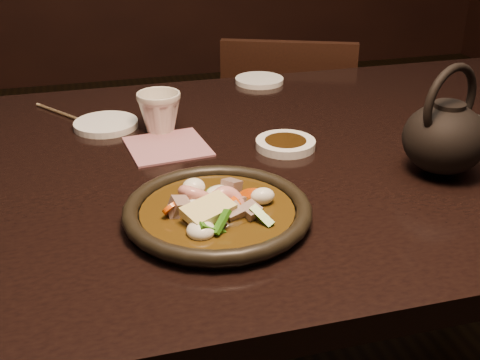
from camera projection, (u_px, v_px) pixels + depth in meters
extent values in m
cube|color=black|center=(276.00, 162.00, 1.06)|extent=(1.60, 0.90, 0.04)
cylinder|color=black|center=(470.00, 201.00, 1.72)|extent=(0.06, 0.06, 0.71)
cube|color=black|center=(287.00, 159.00, 1.90)|extent=(0.49, 0.49, 0.04)
cylinder|color=black|center=(331.00, 196.00, 2.11)|extent=(0.03, 0.03, 0.37)
cylinder|color=black|center=(332.00, 243.00, 1.84)|extent=(0.03, 0.03, 0.37)
cylinder|color=black|center=(244.00, 191.00, 2.14)|extent=(0.03, 0.03, 0.37)
cylinder|color=black|center=(233.00, 236.00, 1.87)|extent=(0.03, 0.03, 0.37)
cube|color=black|center=(287.00, 113.00, 1.65)|extent=(0.34, 0.16, 0.40)
cylinder|color=black|center=(218.00, 217.00, 0.84)|extent=(0.24, 0.24, 0.01)
torus|color=black|center=(217.00, 210.00, 0.83)|extent=(0.26, 0.26, 0.02)
cylinder|color=#3B270A|center=(217.00, 212.00, 0.84)|extent=(0.22, 0.22, 0.01)
ellipsoid|color=#3B270A|center=(217.00, 212.00, 0.84)|extent=(0.12, 0.11, 0.03)
torus|color=#E39E8F|center=(228.00, 208.00, 0.83)|extent=(0.06, 0.05, 0.05)
torus|color=#E39E8F|center=(196.00, 196.00, 0.85)|extent=(0.07, 0.07, 0.05)
cube|color=gray|center=(177.00, 211.00, 0.82)|extent=(0.03, 0.03, 0.03)
cube|color=gray|center=(227.00, 196.00, 0.86)|extent=(0.03, 0.03, 0.03)
cube|color=gray|center=(231.00, 187.00, 0.88)|extent=(0.04, 0.04, 0.03)
cube|color=gray|center=(250.00, 212.00, 0.81)|extent=(0.03, 0.04, 0.03)
cube|color=gray|center=(233.00, 214.00, 0.81)|extent=(0.03, 0.03, 0.03)
cube|color=gray|center=(180.00, 206.00, 0.82)|extent=(0.03, 0.03, 0.03)
cube|color=gray|center=(235.00, 204.00, 0.84)|extent=(0.03, 0.04, 0.03)
cylinder|color=#E74E07|center=(175.00, 206.00, 0.82)|extent=(0.05, 0.05, 0.04)
cylinder|color=#E74E07|center=(228.00, 203.00, 0.83)|extent=(0.05, 0.05, 0.03)
cylinder|color=#E74E07|center=(222.00, 200.00, 0.84)|extent=(0.04, 0.05, 0.04)
cylinder|color=#E74E07|center=(252.00, 196.00, 0.86)|extent=(0.04, 0.03, 0.04)
cube|color=#307516|center=(221.00, 222.00, 0.78)|extent=(0.03, 0.03, 0.03)
cube|color=#307516|center=(212.00, 228.00, 0.77)|extent=(0.04, 0.02, 0.02)
cube|color=#307516|center=(204.00, 196.00, 0.87)|extent=(0.04, 0.03, 0.02)
cube|color=#307516|center=(262.00, 216.00, 0.80)|extent=(0.03, 0.04, 0.02)
cube|color=#307516|center=(210.00, 198.00, 0.84)|extent=(0.01, 0.04, 0.02)
cube|color=#307516|center=(212.00, 225.00, 0.79)|extent=(0.02, 0.04, 0.02)
ellipsoid|color=white|center=(194.00, 187.00, 0.86)|extent=(0.03, 0.03, 0.03)
ellipsoid|color=white|center=(201.00, 230.00, 0.77)|extent=(0.04, 0.04, 0.02)
ellipsoid|color=white|center=(262.00, 196.00, 0.84)|extent=(0.03, 0.03, 0.02)
ellipsoid|color=white|center=(214.00, 206.00, 0.83)|extent=(0.03, 0.03, 0.03)
ellipsoid|color=white|center=(222.00, 209.00, 0.83)|extent=(0.03, 0.02, 0.02)
ellipsoid|color=white|center=(193.00, 208.00, 0.83)|extent=(0.04, 0.02, 0.03)
ellipsoid|color=white|center=(220.00, 192.00, 0.87)|extent=(0.04, 0.03, 0.02)
cube|color=#FAED96|center=(208.00, 210.00, 0.80)|extent=(0.08, 0.07, 0.03)
cylinder|color=white|center=(285.00, 144.00, 1.07)|extent=(0.11, 0.11, 0.01)
cylinder|color=white|center=(106.00, 124.00, 1.16)|extent=(0.12, 0.12, 0.01)
cylinder|color=white|center=(259.00, 80.00, 1.41)|extent=(0.11, 0.11, 0.01)
imported|color=beige|center=(159.00, 111.00, 1.12)|extent=(0.10, 0.10, 0.08)
cylinder|color=#9D815A|center=(73.00, 117.00, 1.20)|extent=(0.13, 0.18, 0.01)
cylinder|color=#9D815A|center=(69.00, 116.00, 1.20)|extent=(0.13, 0.18, 0.01)
cube|color=#A76771|center=(167.00, 147.00, 1.07)|extent=(0.15, 0.15, 0.00)
ellipsoid|color=black|center=(444.00, 138.00, 0.95)|extent=(0.13, 0.13, 0.11)
cylinder|color=black|center=(449.00, 109.00, 0.93)|extent=(0.05, 0.05, 0.02)
cylinder|color=black|center=(469.00, 129.00, 0.99)|extent=(0.06, 0.04, 0.04)
torus|color=black|center=(450.00, 102.00, 0.92)|extent=(0.12, 0.06, 0.12)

